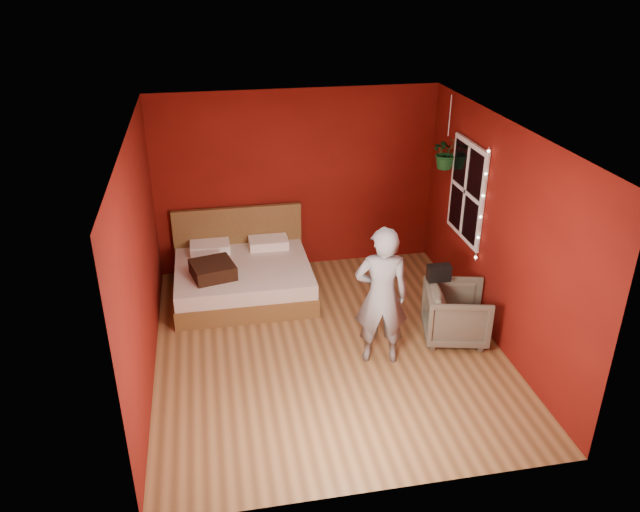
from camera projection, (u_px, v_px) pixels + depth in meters
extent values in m
plane|color=olive|center=(328.00, 346.00, 7.41)|extent=(4.50, 4.50, 0.00)
cube|color=maroon|center=(297.00, 181.00, 8.83)|extent=(4.00, 0.02, 2.60)
cube|color=maroon|center=(385.00, 369.00, 4.84)|extent=(4.00, 0.02, 2.60)
cube|color=maroon|center=(140.00, 263.00, 6.50)|extent=(0.02, 4.50, 2.60)
cube|color=maroon|center=(499.00, 234.00, 7.17)|extent=(0.02, 4.50, 2.60)
cube|color=white|center=(329.00, 130.00, 6.26)|extent=(4.00, 4.50, 0.02)
cube|color=white|center=(467.00, 191.00, 7.87)|extent=(0.04, 0.97, 1.27)
cube|color=black|center=(466.00, 191.00, 7.87)|extent=(0.02, 0.85, 1.15)
cube|color=white|center=(465.00, 191.00, 7.87)|extent=(0.03, 0.05, 1.15)
cube|color=white|center=(465.00, 191.00, 7.87)|extent=(0.03, 0.85, 0.05)
cylinder|color=silver|center=(482.00, 206.00, 7.41)|extent=(0.01, 0.01, 1.45)
sphere|color=#FFF2CC|center=(476.00, 257.00, 7.70)|extent=(0.04, 0.04, 0.04)
sphere|color=#FFF2CC|center=(478.00, 237.00, 7.58)|extent=(0.04, 0.04, 0.04)
sphere|color=#FFF2CC|center=(481.00, 217.00, 7.46)|extent=(0.04, 0.04, 0.04)
sphere|color=#FFF2CC|center=(483.00, 196.00, 7.35)|extent=(0.04, 0.04, 0.04)
sphere|color=#FFF2CC|center=(486.00, 174.00, 7.23)|extent=(0.04, 0.04, 0.04)
sphere|color=#FFF2CC|center=(489.00, 151.00, 7.11)|extent=(0.04, 0.04, 0.04)
cube|color=brown|center=(244.00, 287.00, 8.47)|extent=(1.82, 1.55, 0.25)
cube|color=beige|center=(243.00, 272.00, 8.37)|extent=(1.78, 1.51, 0.20)
cube|color=brown|center=(239.00, 240.00, 8.95)|extent=(1.82, 0.07, 1.00)
cube|color=white|center=(210.00, 247.00, 8.69)|extent=(0.55, 0.35, 0.13)
cube|color=white|center=(269.00, 243.00, 8.82)|extent=(0.55, 0.35, 0.13)
imported|color=slate|center=(381.00, 296.00, 6.83)|extent=(0.66, 0.50, 1.65)
imported|color=#565244|center=(456.00, 313.00, 7.44)|extent=(0.89, 0.87, 0.68)
cube|color=black|center=(439.00, 273.00, 7.44)|extent=(0.28, 0.15, 0.20)
cube|color=black|center=(213.00, 270.00, 8.01)|extent=(0.62, 0.62, 0.18)
cylinder|color=silver|center=(450.00, 116.00, 7.99)|extent=(0.01, 0.01, 0.53)
imported|color=#1C6328|center=(446.00, 152.00, 8.20)|extent=(0.40, 0.35, 0.44)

